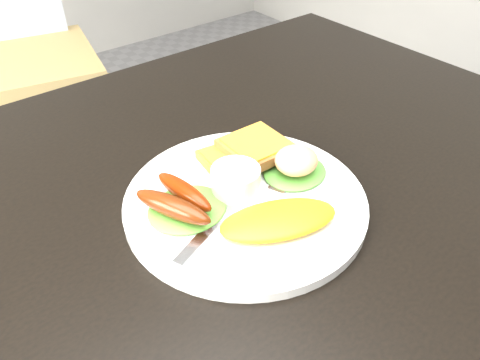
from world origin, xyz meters
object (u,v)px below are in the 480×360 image
at_px(plate, 245,201).
at_px(dining_table, 197,221).
at_px(person, 168,60).
at_px(dining_chair, 24,65).

bearing_deg(plate, dining_table, 146.94).
xyz_separation_m(dining_table, person, (0.25, 0.48, -0.03)).
bearing_deg(dining_chair, plate, -81.46).
bearing_deg(plate, dining_chair, 86.16).
height_order(dining_table, person, person).
bearing_deg(dining_table, dining_chair, 83.85).
relative_size(dining_chair, plate, 1.61).
height_order(dining_table, plate, plate).
bearing_deg(dining_chair, person, -69.11).
relative_size(dining_table, dining_chair, 2.61).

